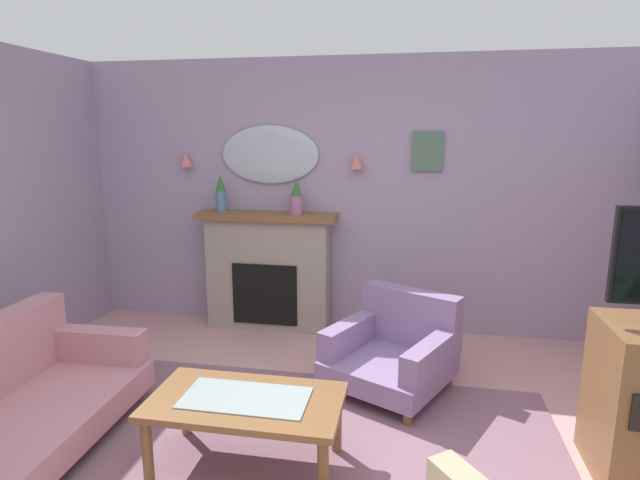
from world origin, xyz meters
TOP-DOWN VIEW (x-y plane):
  - wall_back at (0.00, 2.58)m, footprint 6.24×0.10m
  - patterned_rug at (0.00, 0.20)m, footprint 3.20×2.40m
  - fireplace at (-0.77, 2.36)m, footprint 1.36×0.36m
  - mantel_vase_left at (-1.22, 2.33)m, footprint 0.10×0.10m
  - mantel_vase_centre at (-0.47, 2.33)m, footprint 0.13×0.13m
  - wall_mirror at (-0.77, 2.50)m, footprint 0.96×0.06m
  - wall_sconce_left at (-1.62, 2.45)m, footprint 0.14×0.14m
  - wall_sconce_right at (0.08, 2.45)m, footprint 0.14×0.14m
  - framed_picture at (0.73, 2.51)m, footprint 0.28×0.03m
  - coffee_table at (-0.28, 0.19)m, footprint 1.10×0.60m
  - floral_couch at (-1.73, 0.02)m, footprint 0.90×1.74m
  - armchair_beside_couch at (0.52, 1.35)m, footprint 1.08×1.09m

SIDE VIEW (x-z plane):
  - patterned_rug at x=0.00m, z-range 0.00..0.01m
  - armchair_beside_couch at x=0.52m, z-range -0.05..0.66m
  - floral_couch at x=-1.73m, z-range -0.06..0.70m
  - coffee_table at x=-0.28m, z-range 0.16..0.61m
  - fireplace at x=-0.77m, z-range -0.01..1.15m
  - mantel_vase_centre at x=-0.47m, z-range 1.14..1.48m
  - wall_back at x=0.00m, z-range 0.00..2.62m
  - mantel_vase_left at x=-1.22m, z-range 1.16..1.52m
  - wall_sconce_left at x=-1.62m, z-range 1.59..1.73m
  - wall_sconce_right at x=0.08m, z-range 1.59..1.73m
  - wall_mirror at x=-0.77m, z-range 1.43..1.99m
  - framed_picture at x=0.73m, z-range 1.57..1.93m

